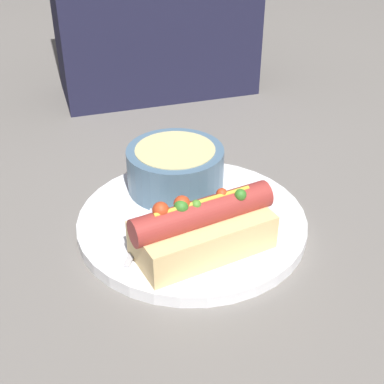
% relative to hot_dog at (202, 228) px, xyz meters
% --- Properties ---
extents(ground_plane, '(4.00, 4.00, 0.00)m').
position_rel_hot_dog_xyz_m(ground_plane, '(0.01, 0.06, -0.04)').
color(ground_plane, slate).
extents(dinner_plate, '(0.27, 0.27, 0.01)m').
position_rel_hot_dog_xyz_m(dinner_plate, '(0.01, 0.06, -0.04)').
color(dinner_plate, white).
rests_on(dinner_plate, ground_plane).
extents(hot_dog, '(0.16, 0.09, 0.07)m').
position_rel_hot_dog_xyz_m(hot_dog, '(0.00, 0.00, 0.00)').
color(hot_dog, '#E5C17F').
rests_on(hot_dog, dinner_plate).
extents(soup_bowl, '(0.12, 0.12, 0.05)m').
position_rel_hot_dog_xyz_m(soup_bowl, '(0.01, 0.13, 0.00)').
color(soup_bowl, slate).
rests_on(soup_bowl, dinner_plate).
extents(spoon, '(0.10, 0.15, 0.01)m').
position_rel_hot_dog_xyz_m(spoon, '(-0.02, 0.10, -0.02)').
color(spoon, '#B7B7BC').
rests_on(spoon, dinner_plate).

